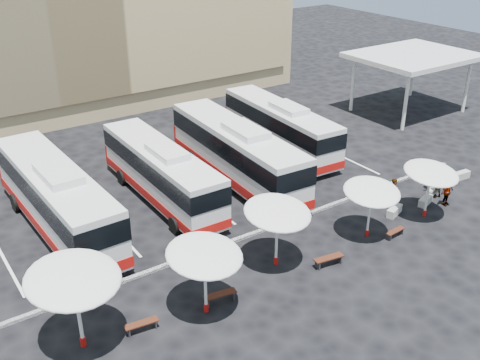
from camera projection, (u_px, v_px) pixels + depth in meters
ground at (256, 240)px, 31.08m from camera, size 120.00×120.00×0.00m
service_canopy at (413, 57)px, 48.54m from camera, size 10.00×8.00×5.20m
curb_divider at (250, 235)px, 31.42m from camera, size 34.00×0.25×0.15m
bay_lines at (185, 186)px, 37.01m from camera, size 24.15×12.00×0.01m
bus_0 at (56, 197)px, 31.09m from camera, size 3.37×13.27×4.19m
bus_1 at (161, 171)px, 34.49m from camera, size 2.93×12.12×3.84m
bus_2 at (236, 152)px, 36.78m from camera, size 3.61×13.41×4.21m
bus_3 at (280, 126)px, 41.73m from camera, size 3.34×12.16×3.82m
sunshade_0 at (73, 279)px, 22.10m from camera, size 4.82×4.85×3.99m
sunshade_1 at (204, 255)px, 24.27m from camera, size 4.42×4.45×3.56m
sunshade_2 at (277, 213)px, 27.67m from camera, size 3.78×3.82×3.55m
sunshade_3 at (372, 192)px, 30.27m from camera, size 3.94×3.97×3.24m
sunshade_4 at (431, 173)px, 32.27m from camera, size 3.23×3.27×3.30m
wood_bench_0 at (142, 325)px, 24.24m from camera, size 1.52×0.58×0.46m
wood_bench_1 at (220, 296)px, 26.03m from camera, size 1.62×0.67×0.48m
wood_bench_2 at (329, 259)px, 28.69m from camera, size 1.68×0.69×0.50m
wood_bench_3 at (395, 232)px, 31.23m from camera, size 1.35×0.45×0.41m
conc_bench_0 at (394, 211)px, 33.50m from camera, size 1.39×0.84×0.50m
conc_bench_1 at (425, 201)px, 34.67m from camera, size 1.33×0.76×0.47m
conc_bench_2 at (431, 191)px, 35.90m from camera, size 1.12×0.72×0.40m
conc_bench_3 at (461, 175)px, 37.93m from camera, size 1.37×0.55×0.50m
passenger_0 at (394, 193)px, 34.15m from camera, size 0.82×0.76×1.88m
passenger_1 at (437, 185)px, 35.30m from camera, size 0.93×0.81×1.65m
passenger_2 at (447, 192)px, 34.33m from camera, size 1.04×0.44×1.78m
passenger_3 at (434, 177)px, 36.08m from camera, size 1.29×0.85×1.86m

